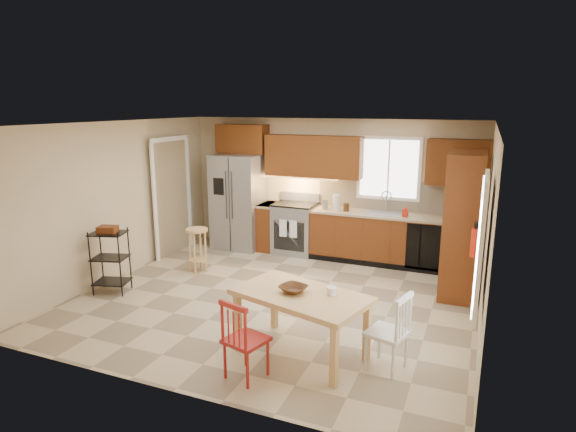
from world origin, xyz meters
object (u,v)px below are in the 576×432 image
(range_stove, at_px, (295,229))
(bar_stool, at_px, (198,250))
(chair_red, at_px, (246,338))
(table_jar, at_px, (331,293))
(soap_bottle, at_px, (405,211))
(dining_table, at_px, (301,324))
(table_bowl, at_px, (293,293))
(utility_cart, at_px, (110,261))
(fire_extinguisher, at_px, (476,243))
(chair_white, at_px, (387,331))
(refrigerator, at_px, (239,201))
(pantry, at_px, (462,225))

(range_stove, xyz_separation_m, bar_stool, (-1.11, -1.62, -0.09))
(chair_red, xyz_separation_m, table_jar, (0.67, 0.74, 0.32))
(soap_bottle, bearing_deg, dining_table, -99.62)
(dining_table, relative_size, table_bowl, 4.94)
(utility_cart, bearing_deg, table_jar, -25.45)
(soap_bottle, distance_m, fire_extinguisher, 2.27)
(dining_table, height_order, table_jar, table_jar)
(soap_bottle, bearing_deg, chair_white, -83.78)
(refrigerator, bearing_deg, chair_white, -43.83)
(table_jar, bearing_deg, fire_extinguisher, 44.57)
(chair_red, bearing_deg, utility_cart, 171.55)
(soap_bottle, height_order, chair_white, soap_bottle)
(refrigerator, bearing_deg, chair_red, -61.30)
(dining_table, relative_size, chair_red, 1.70)
(table_bowl, relative_size, utility_cart, 0.31)
(bar_stool, bearing_deg, utility_cart, -103.56)
(refrigerator, height_order, soap_bottle, refrigerator)
(fire_extinguisher, bearing_deg, chair_red, -134.32)
(dining_table, relative_size, table_jar, 12.47)
(range_stove, height_order, pantry, pantry)
(refrigerator, distance_m, chair_red, 4.71)
(range_stove, height_order, bar_stool, range_stove)
(soap_bottle, bearing_deg, pantry, -43.45)
(soap_bottle, distance_m, table_bowl, 3.51)
(chair_red, bearing_deg, table_bowl, 83.84)
(table_bowl, bearing_deg, table_jar, 12.53)
(soap_bottle, xyz_separation_m, bar_stool, (-3.14, -1.54, -0.62))
(pantry, relative_size, table_bowl, 7.07)
(pantry, height_order, table_jar, pantry)
(pantry, distance_m, utility_cart, 5.19)
(fire_extinguisher, bearing_deg, refrigerator, 155.48)
(refrigerator, bearing_deg, bar_stool, -88.58)
(dining_table, bearing_deg, range_stove, 127.90)
(soap_bottle, distance_m, bar_stool, 3.55)
(pantry, distance_m, chair_red, 3.75)
(range_stove, relative_size, table_bowl, 3.10)
(pantry, xyz_separation_m, table_jar, (-1.21, -2.44, -0.30))
(chair_white, relative_size, table_jar, 7.33)
(table_jar, distance_m, utility_cart, 3.64)
(soap_bottle, xyz_separation_m, table_bowl, (-0.67, -3.43, -0.27))
(table_jar, xyz_separation_m, utility_cart, (-3.59, 0.55, -0.27))
(table_bowl, bearing_deg, soap_bottle, 78.90)
(bar_stool, bearing_deg, pantry, 24.84)
(range_stove, xyz_separation_m, table_jar, (1.77, -3.42, 0.29))
(refrigerator, relative_size, pantry, 0.87)
(range_stove, xyz_separation_m, chair_red, (1.10, -4.17, -0.03))
(refrigerator, height_order, bar_stool, refrigerator)
(range_stove, distance_m, chair_white, 4.22)
(chair_white, xyz_separation_m, bar_stool, (-3.51, 1.84, -0.06))
(pantry, xyz_separation_m, utility_cart, (-4.80, -1.89, -0.57))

